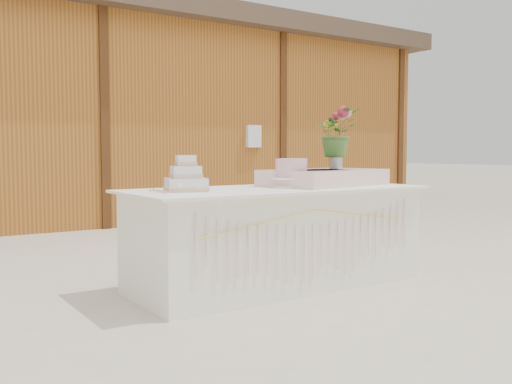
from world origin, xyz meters
The scene contains 9 objects.
ground centered at (0.00, 0.00, 0.00)m, with size 80.00×80.00×0.00m, color beige.
barn centered at (-0.01, 5.99, 1.68)m, with size 12.60×4.60×3.30m.
cake_table centered at (0.00, 0.00, 0.39)m, with size 2.40×1.00×0.77m.
wedding_cake centered at (-0.77, 0.05, 0.86)m, with size 0.36×0.36×0.26m.
pink_cake_stand centered at (0.11, -0.04, 0.90)m, with size 0.32×0.32×0.23m.
satin_runner centered at (0.52, 0.05, 0.84)m, with size 1.06×0.61×0.13m, color #FFD3CD.
flower_vase centered at (0.68, 0.09, 0.98)m, with size 0.11×0.11×0.15m, color #BDBDC2.
bouquet centered at (0.68, 0.09, 1.26)m, with size 0.37×0.32×0.42m, color #416C2B.
loose_flowers centered at (-0.99, 0.07, 0.78)m, with size 0.14×0.34×0.02m, color pink, non-canonical shape.
Camera 1 is at (-2.60, -3.60, 1.05)m, focal length 40.00 mm.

